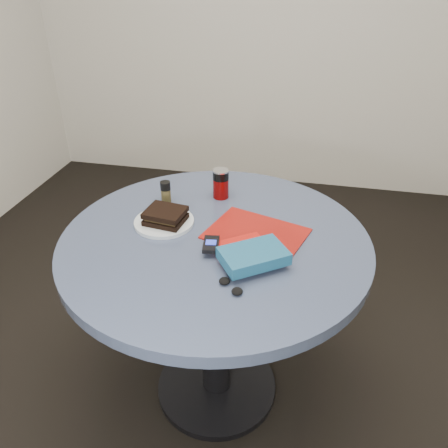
% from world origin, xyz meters
% --- Properties ---
extents(ground, '(4.00, 4.00, 0.00)m').
position_xyz_m(ground, '(0.00, 0.00, 0.00)').
color(ground, black).
rests_on(ground, ground).
extents(table, '(1.00, 1.00, 0.75)m').
position_xyz_m(table, '(0.00, 0.00, 0.59)').
color(table, black).
rests_on(table, ground).
extents(plate, '(0.27, 0.27, 0.01)m').
position_xyz_m(plate, '(-0.19, 0.04, 0.76)').
color(plate, silver).
rests_on(plate, table).
extents(sandwich, '(0.14, 0.12, 0.04)m').
position_xyz_m(sandwich, '(-0.18, 0.03, 0.79)').
color(sandwich, black).
rests_on(sandwich, plate).
extents(soda_can, '(0.08, 0.08, 0.11)m').
position_xyz_m(soda_can, '(-0.04, 0.27, 0.81)').
color(soda_can, '#680505').
rests_on(soda_can, table).
extents(pepper_grinder, '(0.04, 0.04, 0.08)m').
position_xyz_m(pepper_grinder, '(-0.22, 0.18, 0.79)').
color(pepper_grinder, '#453C1D').
rests_on(pepper_grinder, table).
extents(magazine, '(0.36, 0.31, 0.01)m').
position_xyz_m(magazine, '(0.13, 0.04, 0.75)').
color(magazine, maroon).
rests_on(magazine, table).
extents(red_book, '(0.19, 0.18, 0.01)m').
position_xyz_m(red_book, '(0.10, -0.06, 0.76)').
color(red_book, '#B2140E').
rests_on(red_book, magazine).
extents(novel, '(0.22, 0.21, 0.04)m').
position_xyz_m(novel, '(0.15, -0.13, 0.79)').
color(novel, navy).
rests_on(novel, red_book).
extents(mp3_player, '(0.06, 0.09, 0.01)m').
position_xyz_m(mp3_player, '(0.01, -0.08, 0.78)').
color(mp3_player, black).
rests_on(mp3_player, red_book).
extents(headphones, '(0.09, 0.08, 0.02)m').
position_xyz_m(headphones, '(0.10, -0.24, 0.76)').
color(headphones, black).
rests_on(headphones, table).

